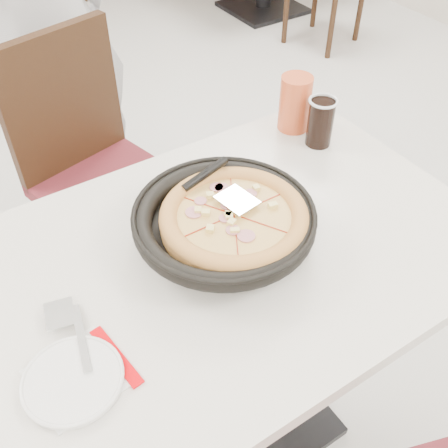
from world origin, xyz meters
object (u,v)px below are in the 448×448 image
chair_far (109,183)px  pizza (234,222)px  side_plate (73,380)px  diner_person (43,16)px  main_table (225,343)px  red_cup (295,103)px  cola_glass (320,123)px  pizza_pan (224,227)px

chair_far → pizza: chair_far is taller
side_plate → diner_person: 1.43m
main_table → diner_person: size_ratio=0.70×
side_plate → red_cup: size_ratio=1.13×
chair_far → side_plate: chair_far is taller
pizza → cola_glass: bearing=25.1°
pizza_pan → diner_person: diner_person is taller
chair_far → red_cup: bearing=125.6°
pizza → cola_glass: size_ratio=2.52×
main_table → pizza_pan: 0.42m
pizza_pan → red_cup: bearing=33.7°
pizza_pan → diner_person: 1.20m
main_table → pizza: 0.44m
main_table → pizza: (0.03, 0.01, 0.44)m
diner_person → side_plate: bearing=58.7°
pizza → red_cup: size_ratio=2.05×
pizza_pan → red_cup: size_ratio=2.18×
cola_glass → pizza: bearing=-154.9°
chair_far → side_plate: size_ratio=5.28×
side_plate → diner_person: size_ratio=0.10×
main_table → red_cup: 0.70m
pizza_pan → diner_person: bearing=89.6°
pizza → chair_far: bearing=94.2°
chair_far → diner_person: (0.04, 0.53, 0.39)m
pizza → diner_person: size_ratio=0.19×
red_cup → pizza_pan: bearing=-146.3°
side_plate → diner_person: diner_person is taller
red_cup → diner_person: bearing=114.4°
main_table → diner_person: diner_person is taller
pizza → side_plate: size_ratio=1.82×
pizza_pan → diner_person: size_ratio=0.20×
pizza_pan → cola_glass: size_ratio=2.68×
pizza_pan → main_table: bearing=-115.7°
chair_far → red_cup: chair_far is taller
diner_person → chair_far: bearing=71.7°
chair_far → cola_glass: chair_far is taller
main_table → red_cup: red_cup is taller
side_plate → red_cup: (0.85, 0.44, 0.07)m
pizza → pizza_pan: bearing=138.1°
pizza_pan → side_plate: bearing=-159.6°
pizza_pan → pizza: bearing=-41.9°
main_table → pizza: size_ratio=3.66×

